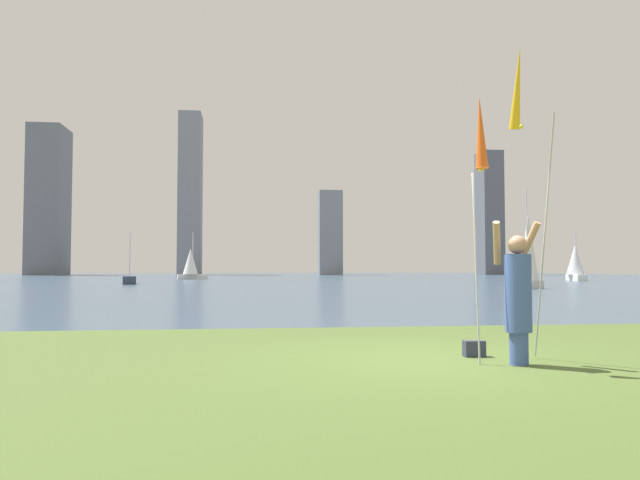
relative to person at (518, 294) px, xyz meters
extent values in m
cube|color=#384C60|center=(-0.97, 62.79, -0.96)|extent=(120.00, 115.57, 0.12)
cube|color=#232D14|center=(-0.97, 5.00, -0.92)|extent=(120.00, 0.70, 0.02)
cylinder|color=#3F59A5|center=(0.00, -0.01, -0.69)|extent=(0.23, 0.23, 0.41)
cylinder|color=#3F59A5|center=(0.00, -0.01, 0.01)|extent=(0.34, 0.34, 0.99)
sphere|color=tan|center=(0.00, -0.01, 0.62)|extent=(0.24, 0.24, 0.24)
cylinder|color=tan|center=(-0.21, 0.13, 0.65)|extent=(0.24, 0.38, 0.57)
cylinder|color=tan|center=(0.21, 0.13, 0.65)|extent=(0.24, 0.38, 0.57)
cylinder|color=#B2B2B7|center=(-0.47, 0.20, 0.34)|extent=(0.02, 0.20, 2.48)
cone|color=#F25919|center=(-0.47, -0.01, 2.06)|extent=(0.16, 0.23, 0.95)
sphere|color=yellow|center=(-0.47, 0.02, 1.59)|extent=(0.06, 0.06, 0.06)
cylinder|color=#B2B2B7|center=(0.47, 0.20, 0.73)|extent=(0.02, 0.64, 3.20)
cone|color=yellow|center=(0.47, 0.93, 2.95)|extent=(0.16, 0.38, 1.20)
sphere|color=yellow|center=(0.47, 0.81, 2.35)|extent=(0.06, 0.06, 0.06)
cube|color=#33384C|center=(-0.30, 0.75, -0.79)|extent=(0.29, 0.16, 0.22)
cube|color=white|center=(26.58, 44.65, -0.62)|extent=(1.42, 3.21, 0.56)
cylinder|color=silver|center=(26.58, 44.65, 1.67)|extent=(0.09, 0.09, 4.02)
cone|color=white|center=(26.62, 44.88, 1.02)|extent=(1.80, 1.80, 2.72)
cube|color=#333D51|center=(-11.83, 38.27, -0.61)|extent=(1.33, 2.59, 0.58)
cylinder|color=silver|center=(-11.83, 38.27, 1.29)|extent=(0.07, 0.07, 3.22)
cube|color=silver|center=(12.76, 25.91, -0.67)|extent=(2.29, 2.03, 0.45)
cylinder|color=silver|center=(12.76, 25.91, 2.22)|extent=(0.06, 0.06, 5.33)
cone|color=silver|center=(12.89, 26.01, 1.55)|extent=(1.51, 1.51, 3.98)
cube|color=white|center=(-8.77, 55.53, -0.64)|extent=(3.08, 1.25, 0.51)
cylinder|color=silver|center=(-8.77, 55.53, 1.77)|extent=(0.09, 0.09, 4.32)
cone|color=white|center=(-8.99, 55.48, 0.92)|extent=(1.82, 1.82, 2.62)
cube|color=slate|center=(-34.49, 92.84, 10.86)|extent=(5.04, 7.30, 23.53)
cube|color=gray|center=(-12.39, 92.68, 12.20)|extent=(3.53, 6.02, 26.20)
cube|color=gray|center=(9.99, 88.58, 5.81)|extent=(3.72, 3.73, 13.43)
cube|color=#565B66|center=(37.02, 89.10, 9.35)|extent=(3.43, 4.44, 20.51)
camera|label=1|loc=(-3.45, -7.36, 0.34)|focal=33.99mm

